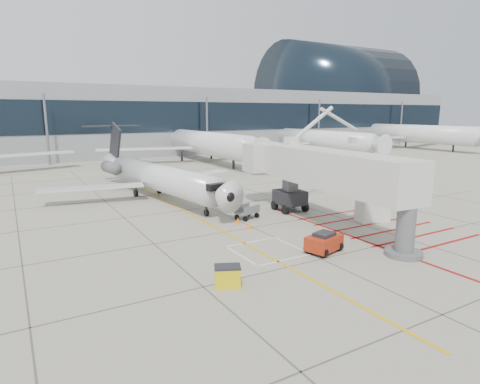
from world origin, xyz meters
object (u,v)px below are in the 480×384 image
regional_jet (168,165)px  spill_bin (227,276)px  jet_bridge (336,178)px  pushback_tug (324,242)px

regional_jet → spill_bin: 20.97m
jet_bridge → pushback_tug: 6.65m
regional_jet → jet_bridge: (7.93, -15.03, 0.24)m
pushback_tug → spill_bin: size_ratio=1.82×
regional_jet → spill_bin: size_ratio=21.88×
jet_bridge → spill_bin: (-12.26, -5.24, -3.43)m
regional_jet → spill_bin: bearing=-110.1°
pushback_tug → spill_bin: 8.01m
regional_jet → pushback_tug: bearing=-87.3°
spill_bin → jet_bridge: bearing=48.0°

